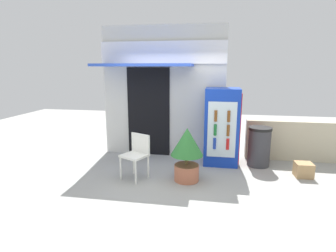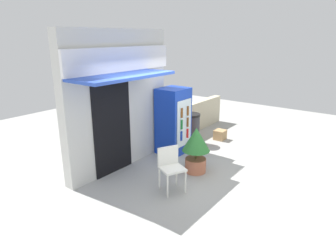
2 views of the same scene
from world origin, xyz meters
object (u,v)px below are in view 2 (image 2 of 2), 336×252
at_px(plastic_chair, 171,165).
at_px(potted_plant_near_shop, 196,146).
at_px(trash_bin, 191,129).
at_px(drink_cooler, 174,121).
at_px(cardboard_box, 220,135).

distance_m(plastic_chair, potted_plant_near_shop, 0.99).
bearing_deg(plastic_chair, potted_plant_near_shop, 1.53).
height_order(plastic_chair, trash_bin, trash_bin).
bearing_deg(drink_cooler, potted_plant_near_shop, -120.80).
xyz_separation_m(potted_plant_near_shop, cardboard_box, (2.30, 0.59, -0.47)).
bearing_deg(drink_cooler, cardboard_box, -17.97).
bearing_deg(trash_bin, cardboard_box, -32.66).
bearing_deg(plastic_chair, cardboard_box, 10.58).
bearing_deg(cardboard_box, drink_cooler, 162.03).
xyz_separation_m(plastic_chair, cardboard_box, (3.28, 0.61, -0.38)).
relative_size(plastic_chair, potted_plant_near_shop, 0.84).
relative_size(trash_bin, cardboard_box, 2.68).
bearing_deg(potted_plant_near_shop, drink_cooler, 59.20).
distance_m(trash_bin, cardboard_box, 1.00).
distance_m(drink_cooler, potted_plant_near_shop, 1.32).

